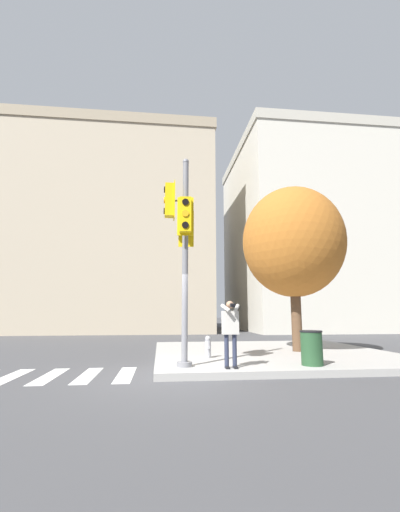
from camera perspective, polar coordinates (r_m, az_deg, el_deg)
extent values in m
plane|color=#424244|center=(8.61, -4.18, -19.52)|extent=(160.00, 160.00, 0.00)
cube|color=#9E9B96|center=(12.66, 11.76, -15.64)|extent=(8.00, 8.00, 0.18)
cube|color=silver|center=(9.11, -12.30, -18.75)|extent=(0.39, 2.22, 0.01)
cube|color=silver|center=(9.24, -18.15, -18.38)|extent=(0.39, 2.22, 0.01)
cube|color=silver|center=(9.45, -23.76, -17.85)|extent=(0.39, 2.22, 0.01)
cube|color=silver|center=(9.73, -29.05, -17.21)|extent=(0.39, 2.22, 0.01)
cylinder|color=slate|center=(8.98, -2.62, -17.57)|extent=(0.39, 0.39, 0.12)
cylinder|color=slate|center=(9.00, -2.49, -0.29)|extent=(0.16, 0.16, 5.28)
sphere|color=slate|center=(9.78, -2.38, 15.41)|extent=(0.17, 0.17, 0.17)
cylinder|color=slate|center=(9.36, -2.37, 4.73)|extent=(0.08, 0.24, 0.05)
cube|color=#E5B70C|center=(9.59, -2.27, 4.39)|extent=(0.33, 0.28, 0.90)
cube|color=#E5B70C|center=(9.46, -2.32, 4.58)|extent=(0.42, 0.08, 1.02)
cylinder|color=black|center=(9.80, -2.21, 5.91)|extent=(0.17, 0.05, 0.17)
cylinder|color=orange|center=(9.72, -2.22, 4.20)|extent=(0.17, 0.05, 0.17)
cylinder|color=black|center=(9.66, -2.23, 2.47)|extent=(0.17, 0.05, 0.17)
cylinder|color=slate|center=(9.02, -2.45, 6.45)|extent=(0.07, 0.24, 0.05)
cube|color=#E5B70C|center=(8.80, -2.45, 6.87)|extent=(0.32, 0.26, 0.90)
cube|color=#E5B70C|center=(8.92, -2.45, 6.63)|extent=(0.42, 0.06, 1.02)
cylinder|color=black|center=(8.76, -2.44, 9.00)|extent=(0.17, 0.04, 0.17)
cylinder|color=orange|center=(8.67, -2.45, 7.11)|extent=(0.17, 0.04, 0.17)
cylinder|color=black|center=(8.59, -2.46, 5.19)|extent=(0.17, 0.04, 0.17)
cylinder|color=slate|center=(9.35, -3.64, 9.17)|extent=(0.24, 0.05, 0.05)
cube|color=#E5B70C|center=(9.35, -5.12, 9.20)|extent=(0.24, 0.30, 0.90)
cube|color=#E5B70C|center=(9.35, -4.30, 9.19)|extent=(0.03, 0.42, 1.02)
cylinder|color=black|center=(9.44, -5.93, 10.95)|extent=(0.03, 0.17, 0.17)
cylinder|color=orange|center=(9.35, -5.96, 9.22)|extent=(0.03, 0.17, 0.17)
cylinder|color=black|center=(9.25, -5.99, 7.46)|extent=(0.03, 0.17, 0.17)
cube|color=black|center=(8.71, 4.57, -18.04)|extent=(0.09, 0.24, 0.05)
cube|color=black|center=(8.75, 5.92, -17.98)|extent=(0.09, 0.24, 0.05)
cylinder|color=#282D42|center=(8.72, 4.46, -15.53)|extent=(0.11, 0.11, 0.81)
cylinder|color=#282D42|center=(8.76, 5.79, -15.48)|extent=(0.11, 0.11, 0.81)
cube|color=beige|center=(8.69, 5.06, -10.99)|extent=(0.40, 0.22, 0.57)
sphere|color=#8C664C|center=(8.69, 5.01, -8.09)|extent=(0.19, 0.19, 0.19)
cube|color=black|center=(8.39, 5.44, -8.18)|extent=(0.12, 0.10, 0.09)
cylinder|color=black|center=(8.32, 5.55, -8.17)|extent=(0.06, 0.08, 0.06)
cylinder|color=beige|center=(8.53, 4.31, -8.67)|extent=(0.23, 0.35, 0.22)
cylinder|color=beige|center=(8.58, 6.11, -8.64)|extent=(0.23, 0.35, 0.22)
cylinder|color=brown|center=(12.71, 15.74, -9.17)|extent=(0.36, 0.36, 2.60)
ellipsoid|color=#A86023|center=(12.95, 15.24, 2.32)|extent=(3.66, 3.66, 4.03)
cylinder|color=#99999E|center=(10.61, 1.32, -15.25)|extent=(0.19, 0.19, 0.50)
sphere|color=#99999E|center=(10.59, 1.32, -13.60)|extent=(0.17, 0.17, 0.17)
cylinder|color=#99999E|center=(10.49, 1.42, -15.02)|extent=(0.08, 0.06, 0.08)
cylinder|color=#234728|center=(9.57, 18.12, -14.46)|extent=(0.54, 0.54, 0.83)
cylinder|color=black|center=(9.54, 17.98, -11.85)|extent=(0.57, 0.57, 0.04)
cube|color=tan|center=(30.03, -14.41, 2.75)|extent=(16.07, 11.00, 15.27)
cube|color=gray|center=(32.62, -13.82, 16.69)|extent=(16.27, 11.20, 0.80)
cube|color=beige|center=(33.95, 21.13, 2.06)|extent=(17.72, 13.66, 15.67)
cube|color=#B2AD9E|center=(36.39, 20.35, 14.88)|extent=(17.92, 13.86, 0.80)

